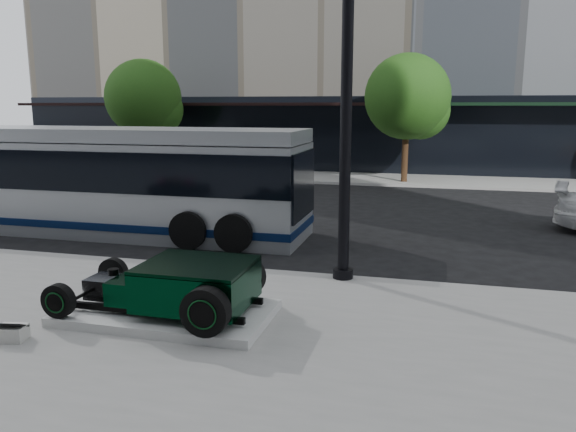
# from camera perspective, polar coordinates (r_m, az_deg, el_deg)

# --- Properties ---
(ground) EXTENTS (120.00, 120.00, 0.00)m
(ground) POSITION_cam_1_polar(r_m,az_deg,el_deg) (13.65, 4.39, -3.86)
(ground) COLOR black
(ground) RESTS_ON ground
(sidewalk_far) EXTENTS (70.00, 4.00, 0.12)m
(sidewalk_far) POSITION_cam_1_polar(r_m,az_deg,el_deg) (27.30, 9.70, 3.70)
(sidewalk_far) COLOR gray
(sidewalk_far) RESTS_ON ground
(street_trees) EXTENTS (29.80, 3.80, 5.70)m
(street_trees) POSITION_cam_1_polar(r_m,az_deg,el_deg) (26.08, 12.34, 11.43)
(street_trees) COLOR black
(street_trees) RESTS_ON sidewalk_far
(display_plinth) EXTENTS (3.40, 1.80, 0.15)m
(display_plinth) POSITION_cam_1_polar(r_m,az_deg,el_deg) (9.53, -12.17, -9.58)
(display_plinth) COLOR silver
(display_plinth) RESTS_ON sidewalk_near
(hot_rod) EXTENTS (3.22, 2.00, 0.81)m
(hot_rod) POSITION_cam_1_polar(r_m,az_deg,el_deg) (9.23, -10.44, -6.91)
(hot_rod) COLOR black
(hot_rod) RESTS_ON display_plinth
(info_plaque) EXTENTS (0.45, 0.37, 0.31)m
(info_plaque) POSITION_cam_1_polar(r_m,az_deg,el_deg) (9.39, -26.24, -10.53)
(info_plaque) COLOR silver
(info_plaque) RESTS_ON sidewalk_near
(lamppost) EXTENTS (0.41, 0.41, 7.41)m
(lamppost) POSITION_cam_1_polar(r_m,az_deg,el_deg) (10.91, 5.94, 11.18)
(lamppost) COLOR black
(lamppost) RESTS_ON sidewalk_near
(transit_bus) EXTENTS (12.12, 2.88, 2.92)m
(transit_bus) POSITION_cam_1_polar(r_m,az_deg,el_deg) (16.76, -18.90, 3.55)
(transit_bus) COLOR #A5A9AE
(transit_bus) RESTS_ON ground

